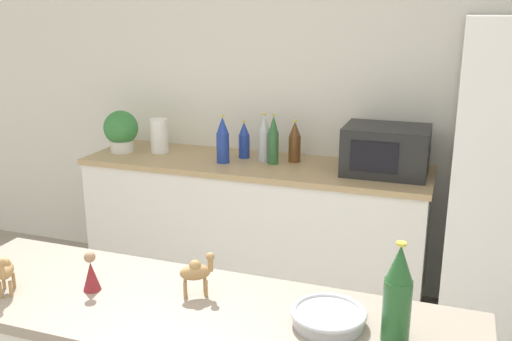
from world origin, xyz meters
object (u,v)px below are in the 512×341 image
at_px(back_bottle_1, 264,139).
at_px(back_bottle_3, 223,140).
at_px(microwave, 386,150).
at_px(back_bottle_4, 295,142).
at_px(wine_bottle, 398,295).
at_px(potted_plant, 121,130).
at_px(camel_figurine_second, 5,270).
at_px(wise_man_figurine_crimson, 91,274).
at_px(fruit_bowl, 328,316).
at_px(camel_figurine, 197,271).
at_px(paper_towel_roll, 159,136).
at_px(back_bottle_2, 273,140).
at_px(back_bottle_0, 244,140).

bearing_deg(back_bottle_1, back_bottle_3, -152.63).
height_order(microwave, back_bottle_4, microwave).
bearing_deg(wine_bottle, potted_plant, 138.06).
bearing_deg(potted_plant, camel_figurine_second, -67.65).
height_order(back_bottle_3, wise_man_figurine_crimson, back_bottle_3).
distance_m(back_bottle_1, back_bottle_3, 0.26).
relative_size(fruit_bowl, camel_figurine, 1.57).
distance_m(back_bottle_4, camel_figurine_second, 2.10).
bearing_deg(paper_towel_roll, microwave, -0.61).
bearing_deg(camel_figurine, back_bottle_1, 102.07).
bearing_deg(potted_plant, camel_figurine, -51.70).
relative_size(microwave, camel_figurine_second, 3.37).
relative_size(paper_towel_roll, wine_bottle, 0.78).
relative_size(wine_bottle, fruit_bowl, 1.31).
distance_m(back_bottle_2, wine_bottle, 2.06).
height_order(back_bottle_2, back_bottle_3, back_bottle_2).
distance_m(paper_towel_roll, microwave, 1.49).
distance_m(back_bottle_3, back_bottle_4, 0.45).
height_order(microwave, camel_figurine_second, microwave).
distance_m(microwave, wine_bottle, 1.86).
height_order(microwave, back_bottle_1, back_bottle_1).
distance_m(potted_plant, back_bottle_2, 1.06).
relative_size(back_bottle_4, camel_figurine, 1.88).
xyz_separation_m(potted_plant, back_bottle_4, (1.17, 0.13, -0.02)).
xyz_separation_m(back_bottle_2, fruit_bowl, (0.75, -1.82, -0.07)).
xyz_separation_m(back_bottle_0, back_bottle_3, (-0.08, -0.16, 0.03)).
bearing_deg(back_bottle_4, fruit_bowl, -71.52).
bearing_deg(back_bottle_3, back_bottle_2, 13.89).
bearing_deg(back_bottle_3, camel_figurine, -69.94).
distance_m(microwave, fruit_bowl, 1.83).
bearing_deg(wine_bottle, back_bottle_0, 121.23).
bearing_deg(fruit_bowl, wise_man_figurine_crimson, -176.41).
relative_size(paper_towel_roll, back_bottle_0, 0.93).
xyz_separation_m(back_bottle_4, camel_figurine, (0.21, -1.87, 0.01)).
xyz_separation_m(back_bottle_1, wise_man_figurine_crimson, (0.05, -1.91, -0.03)).
bearing_deg(potted_plant, back_bottle_3, -2.47).
relative_size(back_bottle_0, camel_figurine_second, 1.71).
bearing_deg(back_bottle_1, back_bottle_4, 14.34).
bearing_deg(back_bottle_3, back_bottle_0, 61.86).
xyz_separation_m(back_bottle_1, camel_figurine, (0.39, -1.82, -0.01)).
distance_m(paper_towel_roll, wise_man_figurine_crimson, 2.05).
relative_size(back_bottle_1, fruit_bowl, 1.37).
xyz_separation_m(back_bottle_2, wine_bottle, (0.94, -1.83, 0.04)).
height_order(wine_bottle, camel_figurine, wine_bottle).
bearing_deg(camel_figurine, back_bottle_3, 110.06).
distance_m(paper_towel_roll, back_bottle_0, 0.59).
bearing_deg(back_bottle_4, camel_figurine, -83.72).
bearing_deg(paper_towel_roll, fruit_bowl, -49.82).
height_order(paper_towel_roll, camel_figurine, paper_towel_roll).
bearing_deg(wise_man_figurine_crimson, camel_figurine, 14.09).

